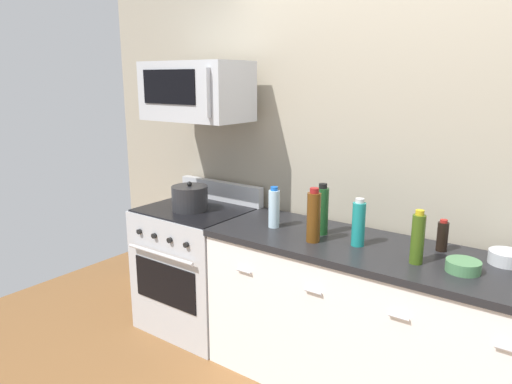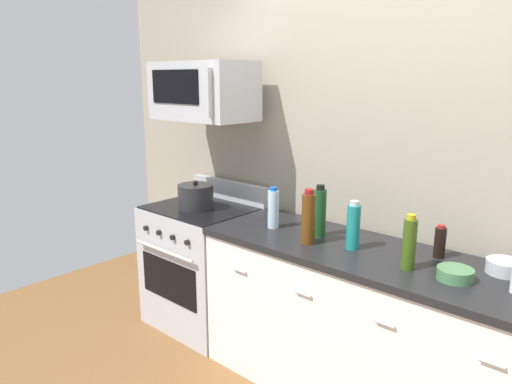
{
  "view_description": "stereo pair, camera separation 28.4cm",
  "coord_description": "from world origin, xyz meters",
  "px_view_note": "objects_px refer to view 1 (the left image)",
  "views": [
    {
      "loc": [
        0.9,
        -2.39,
        1.84
      ],
      "look_at": [
        -0.81,
        -0.05,
        1.14
      ],
      "focal_mm": 33.08,
      "sensor_mm": 36.0,
      "label": 1
    },
    {
      "loc": [
        1.12,
        -2.21,
        1.84
      ],
      "look_at": [
        -0.81,
        -0.05,
        1.14
      ],
      "focal_mm": 33.08,
      "sensor_mm": 36.0,
      "label": 2
    }
  ],
  "objects_px": {
    "bottle_sparkling_teal": "(359,223)",
    "bottle_soy_sauce_dark": "(442,236)",
    "bottle_olive_oil": "(418,238)",
    "bowl_steel_prep": "(506,257)",
    "bowl_green_glaze": "(463,266)",
    "stockpot": "(190,198)",
    "microwave": "(196,91)",
    "bottle_wine_green": "(322,210)",
    "bottle_water_clear": "(274,208)",
    "bottle_wine_amber": "(314,216)",
    "range_oven": "(197,267)"
  },
  "relations": [
    {
      "from": "bottle_sparkling_teal",
      "to": "bottle_soy_sauce_dark",
      "type": "relative_size",
      "value": 1.54
    },
    {
      "from": "bottle_olive_oil",
      "to": "bowl_steel_prep",
      "type": "xyz_separation_m",
      "value": [
        0.37,
        0.26,
        -0.1
      ]
    },
    {
      "from": "bowl_green_glaze",
      "to": "stockpot",
      "type": "height_order",
      "value": "stockpot"
    },
    {
      "from": "microwave",
      "to": "bottle_sparkling_teal",
      "type": "bearing_deg",
      "value": -3.01
    },
    {
      "from": "bottle_wine_green",
      "to": "bowl_green_glaze",
      "type": "height_order",
      "value": "bottle_wine_green"
    },
    {
      "from": "bottle_water_clear",
      "to": "stockpot",
      "type": "bearing_deg",
      "value": -177.46
    },
    {
      "from": "bottle_wine_amber",
      "to": "bowl_steel_prep",
      "type": "bearing_deg",
      "value": 16.52
    },
    {
      "from": "range_oven",
      "to": "bottle_wine_amber",
      "type": "relative_size",
      "value": 3.37
    },
    {
      "from": "bottle_wine_green",
      "to": "bottle_water_clear",
      "type": "bearing_deg",
      "value": -169.21
    },
    {
      "from": "bottle_wine_amber",
      "to": "bottle_olive_oil",
      "type": "bearing_deg",
      "value": 2.26
    },
    {
      "from": "range_oven",
      "to": "bottle_soy_sauce_dark",
      "type": "distance_m",
      "value": 1.77
    },
    {
      "from": "bottle_soy_sauce_dark",
      "to": "bottle_olive_oil",
      "type": "bearing_deg",
      "value": -101.94
    },
    {
      "from": "bottle_wine_green",
      "to": "bottle_soy_sauce_dark",
      "type": "bearing_deg",
      "value": 11.27
    },
    {
      "from": "bottle_olive_oil",
      "to": "stockpot",
      "type": "height_order",
      "value": "bottle_olive_oil"
    },
    {
      "from": "range_oven",
      "to": "bottle_wine_green",
      "type": "bearing_deg",
      "value": 2.07
    },
    {
      "from": "bottle_soy_sauce_dark",
      "to": "bowl_green_glaze",
      "type": "xyz_separation_m",
      "value": [
        0.17,
        -0.23,
        -0.05
      ]
    },
    {
      "from": "range_oven",
      "to": "stockpot",
      "type": "height_order",
      "value": "stockpot"
    },
    {
      "from": "bottle_water_clear",
      "to": "bottle_soy_sauce_dark",
      "type": "xyz_separation_m",
      "value": [
        0.98,
        0.19,
        -0.04
      ]
    },
    {
      "from": "range_oven",
      "to": "bottle_sparkling_teal",
      "type": "bearing_deg",
      "value": -0.99
    },
    {
      "from": "bottle_sparkling_teal",
      "to": "bottle_water_clear",
      "type": "height_order",
      "value": "bottle_sparkling_teal"
    },
    {
      "from": "range_oven",
      "to": "bottle_soy_sauce_dark",
      "type": "xyz_separation_m",
      "value": [
        1.68,
        0.17,
        0.53
      ]
    },
    {
      "from": "bottle_water_clear",
      "to": "stockpot",
      "type": "distance_m",
      "value": 0.7
    },
    {
      "from": "bottle_olive_oil",
      "to": "bottle_wine_amber",
      "type": "bearing_deg",
      "value": -177.74
    },
    {
      "from": "microwave",
      "to": "bottle_wine_green",
      "type": "xyz_separation_m",
      "value": [
        1.01,
        -0.01,
        -0.68
      ]
    },
    {
      "from": "bottle_wine_green",
      "to": "bowl_steel_prep",
      "type": "height_order",
      "value": "bottle_wine_green"
    },
    {
      "from": "bottle_sparkling_teal",
      "to": "bowl_green_glaze",
      "type": "bearing_deg",
      "value": -4.26
    },
    {
      "from": "bowl_green_glaze",
      "to": "range_oven",
      "type": "bearing_deg",
      "value": 177.99
    },
    {
      "from": "bowl_green_glaze",
      "to": "bottle_olive_oil",
      "type": "bearing_deg",
      "value": -173.21
    },
    {
      "from": "bottle_sparkling_teal",
      "to": "range_oven",
      "type": "bearing_deg",
      "value": 179.01
    },
    {
      "from": "bottle_olive_oil",
      "to": "bowl_steel_prep",
      "type": "height_order",
      "value": "bottle_olive_oil"
    },
    {
      "from": "bottle_sparkling_teal",
      "to": "bowl_steel_prep",
      "type": "xyz_separation_m",
      "value": [
        0.72,
        0.19,
        -0.09
      ]
    },
    {
      "from": "bottle_soy_sauce_dark",
      "to": "bottle_wine_amber",
      "type": "bearing_deg",
      "value": -156.15
    },
    {
      "from": "bottle_water_clear",
      "to": "bowl_steel_prep",
      "type": "distance_m",
      "value": 1.31
    },
    {
      "from": "microwave",
      "to": "bottle_olive_oil",
      "type": "height_order",
      "value": "microwave"
    },
    {
      "from": "bowl_green_glaze",
      "to": "bottle_water_clear",
      "type": "bearing_deg",
      "value": 177.88
    },
    {
      "from": "bottle_olive_oil",
      "to": "bottle_water_clear",
      "type": "bearing_deg",
      "value": 175.73
    },
    {
      "from": "microwave",
      "to": "bottle_wine_green",
      "type": "height_order",
      "value": "microwave"
    },
    {
      "from": "bottle_wine_amber",
      "to": "bottle_water_clear",
      "type": "bearing_deg",
      "value": 164.64
    },
    {
      "from": "bottle_sparkling_teal",
      "to": "bottle_water_clear",
      "type": "xyz_separation_m",
      "value": [
        -0.57,
        -0.0,
        -0.01
      ]
    },
    {
      "from": "bottle_olive_oil",
      "to": "bottle_wine_amber",
      "type": "height_order",
      "value": "bottle_wine_amber"
    },
    {
      "from": "bottle_sparkling_teal",
      "to": "bowl_steel_prep",
      "type": "height_order",
      "value": "bottle_sparkling_teal"
    },
    {
      "from": "bottle_wine_amber",
      "to": "bowl_green_glaze",
      "type": "distance_m",
      "value": 0.82
    },
    {
      "from": "microwave",
      "to": "bottle_wine_amber",
      "type": "height_order",
      "value": "microwave"
    },
    {
      "from": "bottle_wine_green",
      "to": "bottle_olive_oil",
      "type": "xyz_separation_m",
      "value": [
        0.61,
        -0.13,
        -0.01
      ]
    },
    {
      "from": "bottle_wine_amber",
      "to": "bottle_soy_sauce_dark",
      "type": "height_order",
      "value": "bottle_wine_amber"
    },
    {
      "from": "bottle_water_clear",
      "to": "bottle_olive_oil",
      "type": "bearing_deg",
      "value": -4.27
    },
    {
      "from": "range_oven",
      "to": "bottle_wine_amber",
      "type": "distance_m",
      "value": 1.2
    },
    {
      "from": "bottle_olive_oil",
      "to": "bottle_wine_green",
      "type": "bearing_deg",
      "value": 168.24
    },
    {
      "from": "bottle_wine_amber",
      "to": "bottle_water_clear",
      "type": "height_order",
      "value": "bottle_wine_amber"
    },
    {
      "from": "bowl_green_glaze",
      "to": "stockpot",
      "type": "bearing_deg",
      "value": 179.65
    }
  ]
}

